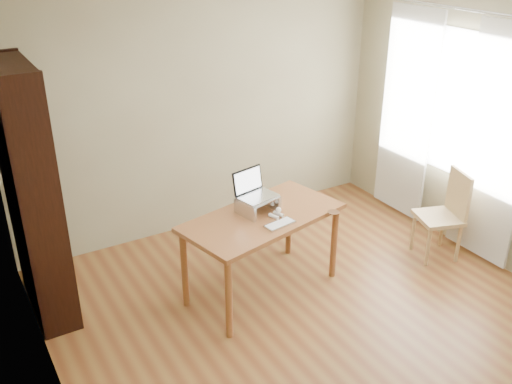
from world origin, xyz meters
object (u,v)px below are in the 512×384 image
at_px(desk, 263,226).
at_px(laptop, 254,189).
at_px(chair, 444,211).
at_px(bookshelf, 33,195).
at_px(keyboard, 280,224).
at_px(cat, 260,202).

distance_m(desk, laptop, 0.32).
relative_size(laptop, chair, 0.40).
bearing_deg(laptop, desk, -102.40).
xyz_separation_m(bookshelf, keyboard, (1.70, -0.94, -0.29)).
relative_size(laptop, keyboard, 1.26).
height_order(desk, cat, cat).
relative_size(bookshelf, chair, 2.40).
bearing_deg(keyboard, bookshelf, 142.31).
bearing_deg(bookshelf, desk, -23.33).
xyz_separation_m(bookshelf, desk, (1.67, -0.72, -0.40)).
distance_m(bookshelf, desk, 1.86).
xyz_separation_m(desk, keyboard, (0.03, -0.22, 0.11)).
bearing_deg(bookshelf, laptop, -19.31).
xyz_separation_m(cat, chair, (1.79, -0.47, -0.35)).
distance_m(bookshelf, laptop, 1.77).
distance_m(cat, chair, 1.88).
bearing_deg(keyboard, cat, 79.75).
xyz_separation_m(desk, cat, (0.04, 0.11, 0.17)).
distance_m(bookshelf, keyboard, 1.97).
distance_m(keyboard, chair, 1.82).
height_order(bookshelf, laptop, bookshelf).
height_order(desk, laptop, laptop).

